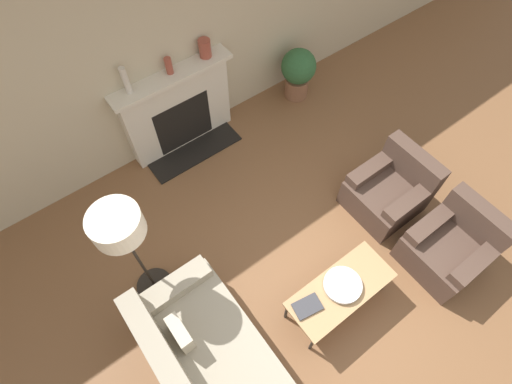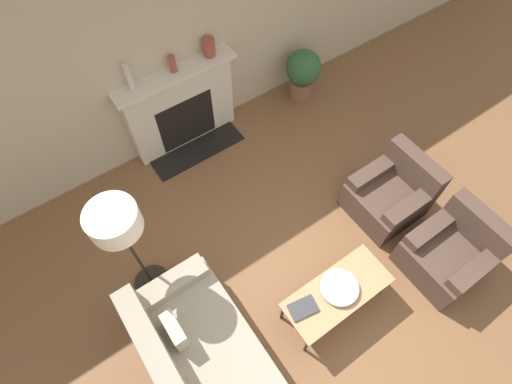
% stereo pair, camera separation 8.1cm
% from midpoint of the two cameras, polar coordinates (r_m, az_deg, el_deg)
% --- Properties ---
extents(ground_plane, '(18.00, 18.00, 0.00)m').
position_cam_midpoint_polar(ground_plane, '(4.58, 10.10, -16.42)').
color(ground_plane, brown).
extents(wall_back, '(18.00, 0.06, 2.90)m').
position_cam_midpoint_polar(wall_back, '(4.86, -12.68, 19.64)').
color(wall_back, '#BCAD8E').
rests_on(wall_back, ground_plane).
extents(fireplace, '(1.56, 0.59, 1.18)m').
position_cam_midpoint_polar(fireplace, '(5.33, -10.10, 11.59)').
color(fireplace, beige).
rests_on(fireplace, ground_plane).
extents(couch, '(0.94, 2.00, 0.79)m').
position_cam_midpoint_polar(couch, '(4.11, -5.83, -24.34)').
color(couch, '#9E937F').
rests_on(couch, ground_plane).
extents(armchair_near, '(0.81, 0.77, 0.81)m').
position_cam_midpoint_polar(armchair_near, '(4.94, 26.43, -7.65)').
color(armchair_near, '#4C382D').
rests_on(armchair_near, ground_plane).
extents(armchair_far, '(0.81, 0.77, 0.81)m').
position_cam_midpoint_polar(armchair_far, '(5.06, 19.10, -0.28)').
color(armchair_far, '#4C382D').
rests_on(armchair_far, ground_plane).
extents(coffee_table, '(1.14, 0.48, 0.44)m').
position_cam_midpoint_polar(coffee_table, '(4.23, 12.08, -13.90)').
color(coffee_table, tan).
rests_on(coffee_table, ground_plane).
extents(bowl, '(0.39, 0.39, 0.05)m').
position_cam_midpoint_polar(bowl, '(4.18, 12.37, -13.21)').
color(bowl, silver).
rests_on(bowl, coffee_table).
extents(book, '(0.30, 0.23, 0.02)m').
position_cam_midpoint_polar(book, '(4.08, 7.32, -16.13)').
color(book, '#38383D').
rests_on(book, coffee_table).
extents(floor_lamp, '(0.45, 0.45, 1.58)m').
position_cam_midpoint_polar(floor_lamp, '(3.58, -18.43, -5.03)').
color(floor_lamp, black).
rests_on(floor_lamp, ground_plane).
extents(mantel_vase_left, '(0.07, 0.07, 0.34)m').
position_cam_midpoint_polar(mantel_vase_left, '(4.71, -17.21, 15.37)').
color(mantel_vase_left, beige).
rests_on(mantel_vase_left, fireplace).
extents(mantel_vase_center_left, '(0.08, 0.08, 0.20)m').
position_cam_midpoint_polar(mantel_vase_center_left, '(4.87, -11.36, 17.51)').
color(mantel_vase_center_left, brown).
rests_on(mantel_vase_center_left, fireplace).
extents(mantel_vase_center_right, '(0.15, 0.15, 0.22)m').
position_cam_midpoint_polar(mantel_vase_center_right, '(5.02, -6.24, 19.87)').
color(mantel_vase_center_right, brown).
rests_on(mantel_vase_center_right, fireplace).
extents(potted_plant, '(0.50, 0.50, 0.79)m').
position_cam_midpoint_polar(potted_plant, '(5.99, 7.12, 16.62)').
color(potted_plant, brown).
rests_on(potted_plant, ground_plane).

